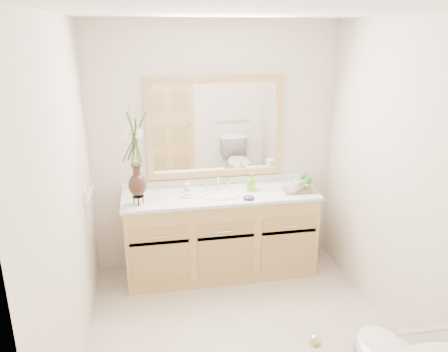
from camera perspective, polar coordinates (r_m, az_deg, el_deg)
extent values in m
plane|color=#BEB6A2|center=(3.66, 2.57, -20.27)|extent=(2.60, 2.60, 0.00)
cube|color=white|center=(2.86, 3.30, 20.62)|extent=(2.40, 2.60, 0.02)
cube|color=beige|center=(4.28, -1.17, 3.66)|extent=(2.40, 0.02, 2.40)
cube|color=beige|center=(1.96, 12.11, -15.84)|extent=(2.40, 0.02, 2.40)
cube|color=beige|center=(3.03, -19.83, -3.81)|extent=(0.02, 2.60, 2.40)
cube|color=beige|center=(3.53, 22.22, -0.98)|extent=(0.02, 2.60, 2.40)
cube|color=tan|center=(4.29, -0.46, -7.69)|extent=(1.80, 0.55, 0.80)
cube|color=silver|center=(4.13, -0.47, -2.51)|extent=(1.84, 0.57, 0.03)
ellipsoid|color=white|center=(4.12, -0.42, -3.13)|extent=(0.38, 0.30, 0.12)
cylinder|color=silver|center=(4.25, -0.86, -0.87)|extent=(0.02, 0.02, 0.11)
cylinder|color=silver|center=(4.24, -2.19, -1.15)|extent=(0.02, 0.02, 0.08)
cylinder|color=silver|center=(4.27, 0.46, -0.98)|extent=(0.02, 0.02, 0.08)
cube|color=white|center=(4.21, -1.14, 6.30)|extent=(1.20, 0.01, 0.85)
cube|color=tan|center=(4.13, -1.17, 12.46)|extent=(1.32, 0.04, 0.06)
cube|color=tan|center=(4.32, -1.09, 0.37)|extent=(1.32, 0.04, 0.06)
cube|color=tan|center=(4.15, -9.78, 5.85)|extent=(0.06, 0.04, 0.85)
cube|color=tan|center=(4.35, 7.14, 6.55)|extent=(0.06, 0.04, 0.85)
cube|color=white|center=(3.81, -17.63, -2.58)|extent=(0.02, 0.12, 0.12)
cube|color=tan|center=(2.01, 3.00, -21.53)|extent=(0.80, 0.03, 2.00)
cylinder|color=black|center=(3.92, -11.14, -2.61)|extent=(0.10, 0.10, 0.01)
ellipsoid|color=black|center=(3.89, -11.24, -1.13)|extent=(0.16, 0.16, 0.20)
cylinder|color=black|center=(3.85, -11.36, 0.69)|extent=(0.06, 0.06, 0.09)
cylinder|color=#4C7A33|center=(3.78, -11.59, 4.16)|extent=(0.06, 0.06, 0.37)
cylinder|color=beige|center=(4.17, -4.88, -1.53)|extent=(0.07, 0.07, 0.08)
cylinder|color=beige|center=(4.06, -4.77, -2.61)|extent=(0.11, 0.11, 0.01)
cube|color=beige|center=(4.05, -4.78, -2.38)|extent=(0.07, 0.05, 0.02)
imported|color=#7ACE30|center=(4.19, 3.60, -0.89)|extent=(0.09, 0.09, 0.15)
ellipsoid|color=#4F2673|center=(3.98, 3.24, -2.81)|extent=(0.11, 0.09, 0.04)
cube|color=brown|center=(4.25, 9.75, -1.85)|extent=(0.30, 0.21, 0.01)
imported|color=beige|center=(4.16, 9.09, -1.35)|extent=(0.14, 0.14, 0.11)
imported|color=beige|center=(4.26, 10.03, -1.03)|extent=(0.13, 0.13, 0.09)
cylinder|color=#297C2E|center=(4.21, 10.92, -1.95)|extent=(0.06, 0.06, 0.01)
cylinder|color=#297C2E|center=(4.19, 10.95, -1.34)|extent=(0.01, 0.01, 0.10)
ellipsoid|color=#297C2E|center=(4.17, 11.00, -0.56)|extent=(0.07, 0.07, 0.08)
cylinder|color=#297C2E|center=(4.33, 10.28, -1.35)|extent=(0.06, 0.06, 0.01)
cylinder|color=#297C2E|center=(4.31, 10.32, -0.78)|extent=(0.01, 0.01, 0.09)
ellipsoid|color=#297C2E|center=(4.29, 10.36, -0.04)|extent=(0.07, 0.07, 0.08)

